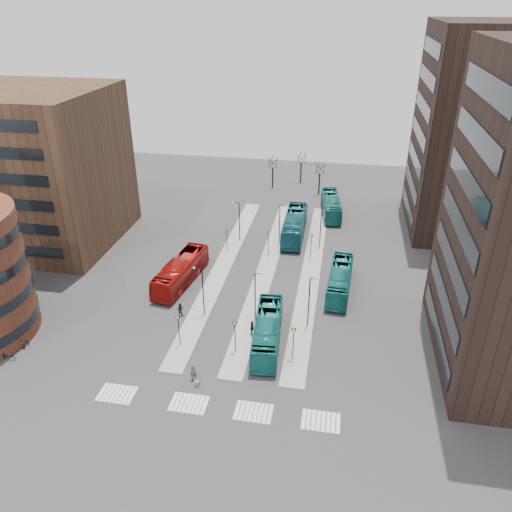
% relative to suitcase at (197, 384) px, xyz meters
% --- Properties ---
extents(ground, '(160.00, 160.00, 0.00)m').
position_rel_suitcase_xyz_m(ground, '(0.91, -6.34, -0.28)').
color(ground, '#2E2E31').
rests_on(ground, ground).
extents(island_left, '(2.50, 45.00, 0.15)m').
position_rel_suitcase_xyz_m(island_left, '(-3.09, 23.66, -0.21)').
color(island_left, gray).
rests_on(island_left, ground).
extents(island_mid, '(2.50, 45.00, 0.15)m').
position_rel_suitcase_xyz_m(island_mid, '(2.91, 23.66, -0.21)').
color(island_mid, gray).
rests_on(island_mid, ground).
extents(island_right, '(2.50, 45.00, 0.15)m').
position_rel_suitcase_xyz_m(island_right, '(8.91, 23.66, -0.21)').
color(island_right, gray).
rests_on(island_right, ground).
extents(suitcase, '(0.47, 0.39, 0.57)m').
position_rel_suitcase_xyz_m(suitcase, '(0.00, 0.00, 0.00)').
color(suitcase, '#1D20A1').
rests_on(suitcase, ground).
extents(red_bus, '(4.37, 12.14, 3.31)m').
position_rel_suitcase_xyz_m(red_bus, '(-7.33, 18.22, 1.37)').
color(red_bus, '#960F0B').
rests_on(red_bus, ground).
extents(teal_bus_a, '(3.50, 11.43, 3.14)m').
position_rel_suitcase_xyz_m(teal_bus_a, '(5.56, 7.70, 1.28)').
color(teal_bus_a, '#156869').
rests_on(teal_bus_a, ground).
extents(teal_bus_b, '(3.12, 12.70, 3.53)m').
position_rel_suitcase_xyz_m(teal_bus_b, '(5.43, 34.77, 1.48)').
color(teal_bus_b, '#12505B').
rests_on(teal_bus_b, ground).
extents(teal_bus_c, '(3.17, 11.16, 3.07)m').
position_rel_suitcase_xyz_m(teal_bus_c, '(12.76, 19.79, 1.25)').
color(teal_bus_c, '#146667').
rests_on(teal_bus_c, ground).
extents(teal_bus_d, '(3.96, 11.55, 3.15)m').
position_rel_suitcase_xyz_m(teal_bus_d, '(10.54, 44.34, 1.29)').
color(teal_bus_d, '#146864').
rests_on(teal_bus_d, ground).
extents(traveller, '(0.70, 0.53, 1.75)m').
position_rel_suitcase_xyz_m(traveller, '(-0.54, 0.81, 0.59)').
color(traveller, brown).
rests_on(traveller, ground).
extents(commuter_a, '(0.80, 0.63, 1.64)m').
position_rel_suitcase_xyz_m(commuter_a, '(-5.18, 11.01, 0.54)').
color(commuter_a, black).
rests_on(commuter_a, ground).
extents(commuter_b, '(0.66, 1.14, 1.83)m').
position_rel_suitcase_xyz_m(commuter_b, '(3.70, 8.77, 0.63)').
color(commuter_b, black).
rests_on(commuter_b, ground).
extents(commuter_c, '(1.11, 1.11, 1.54)m').
position_rel_suitcase_xyz_m(commuter_c, '(4.51, 8.53, 0.49)').
color(commuter_c, black).
rests_on(commuter_c, ground).
extents(bicycle_near, '(1.86, 0.81, 0.95)m').
position_rel_suitcase_xyz_m(bicycle_near, '(-20.09, 0.24, 0.19)').
color(bicycle_near, gray).
rests_on(bicycle_near, ground).
extents(bicycle_mid, '(1.69, 0.65, 0.99)m').
position_rel_suitcase_xyz_m(bicycle_mid, '(-20.09, 2.26, 0.21)').
color(bicycle_mid, gray).
rests_on(bicycle_mid, ground).
extents(bicycle_far, '(1.81, 0.98, 0.90)m').
position_rel_suitcase_xyz_m(bicycle_far, '(-20.09, 2.98, 0.17)').
color(bicycle_far, gray).
rests_on(bicycle_far, ground).
extents(crosswalk_stripes, '(22.35, 2.40, 0.01)m').
position_rel_suitcase_xyz_m(crosswalk_stripes, '(2.66, -2.34, -0.28)').
color(crosswalk_stripes, silver).
rests_on(crosswalk_stripes, ground).
extents(office_block, '(25.00, 20.12, 22.00)m').
position_rel_suitcase_xyz_m(office_block, '(-33.09, 27.64, 10.72)').
color(office_block, '#4D3423').
rests_on(office_block, ground).
extents(tower_far, '(20.12, 20.00, 30.00)m').
position_rel_suitcase_xyz_m(tower_far, '(32.89, 43.66, 14.71)').
color(tower_far, black).
rests_on(tower_far, ground).
extents(sign_poles, '(12.45, 22.12, 3.65)m').
position_rel_suitcase_xyz_m(sign_poles, '(2.51, 16.66, 2.12)').
color(sign_poles, black).
rests_on(sign_poles, ground).
extents(lamp_posts, '(14.04, 20.24, 6.12)m').
position_rel_suitcase_xyz_m(lamp_posts, '(3.55, 21.66, 3.29)').
color(lamp_posts, black).
rests_on(lamp_posts, ground).
extents(bare_trees, '(10.97, 8.14, 5.90)m').
position_rel_suitcase_xyz_m(bare_trees, '(3.58, 56.33, 2.44)').
color(bare_trees, black).
rests_on(bare_trees, ground).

